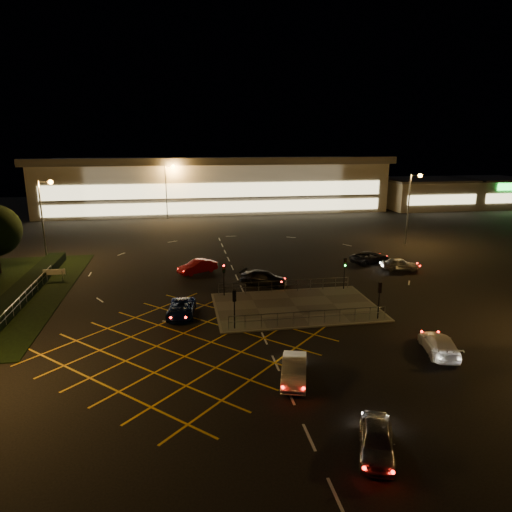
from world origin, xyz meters
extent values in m
plane|color=black|center=(0.00, 0.00, 0.00)|extent=(180.00, 180.00, 0.00)
cube|color=#4C4944|center=(2.00, -2.00, 0.06)|extent=(14.00, 9.00, 0.12)
cube|color=black|center=(-23.00, 6.00, 0.50)|extent=(2.00, 26.00, 1.00)
cube|color=beige|center=(0.00, 62.00, 5.00)|extent=(70.00, 25.00, 10.00)
cube|color=slate|center=(0.00, 62.00, 10.20)|extent=(72.00, 26.50, 0.60)
cube|color=#FFEAA5|center=(0.00, 49.45, 5.00)|extent=(66.00, 0.20, 3.00)
cube|color=#FFEAA5|center=(0.00, 49.45, 1.80)|extent=(66.00, 0.20, 2.20)
cube|color=beige|center=(46.00, 54.00, 3.00)|extent=(18.00, 14.00, 6.00)
cube|color=slate|center=(46.00, 54.00, 6.15)|extent=(18.80, 14.80, 0.40)
cube|color=#FFEAA5|center=(46.00, 46.95, 2.60)|extent=(15.30, 0.20, 2.00)
cube|color=beige|center=(62.00, 54.00, 3.00)|extent=(14.00, 14.00, 6.00)
cube|color=slate|center=(62.00, 54.00, 6.15)|extent=(14.80, 14.80, 0.40)
cube|color=#FFEAA5|center=(62.00, 46.95, 2.60)|extent=(11.90, 0.20, 2.00)
cylinder|color=slate|center=(-24.00, 18.00, 5.00)|extent=(0.20, 0.20, 10.00)
cylinder|color=slate|center=(-23.30, 18.00, 9.80)|extent=(1.40, 0.12, 0.12)
sphere|color=orange|center=(-22.60, 18.00, 9.75)|extent=(0.56, 0.56, 0.56)
cylinder|color=slate|center=(24.00, 20.00, 5.00)|extent=(0.20, 0.20, 10.00)
cylinder|color=slate|center=(24.70, 20.00, 9.80)|extent=(1.40, 0.12, 0.12)
sphere|color=orange|center=(25.40, 20.00, 9.75)|extent=(0.56, 0.56, 0.56)
cylinder|color=slate|center=(-10.00, 48.00, 5.00)|extent=(0.20, 0.20, 10.00)
cylinder|color=slate|center=(-9.30, 48.00, 9.80)|extent=(1.40, 0.12, 0.12)
sphere|color=orange|center=(-8.60, 48.00, 9.75)|extent=(0.56, 0.56, 0.56)
cylinder|color=slate|center=(30.00, 50.00, 5.00)|extent=(0.20, 0.20, 10.00)
cylinder|color=slate|center=(30.70, 50.00, 9.80)|extent=(1.40, 0.12, 0.12)
sphere|color=orange|center=(31.40, 50.00, 9.75)|extent=(0.56, 0.56, 0.56)
cylinder|color=black|center=(-4.00, -6.00, 1.62)|extent=(0.10, 0.10, 3.00)
cube|color=black|center=(-4.00, -6.00, 2.82)|extent=(0.28, 0.18, 0.90)
sphere|color=#19FF33|center=(-4.00, -5.87, 2.82)|extent=(0.16, 0.16, 0.16)
cylinder|color=black|center=(8.00, -6.00, 1.62)|extent=(0.10, 0.10, 3.00)
cube|color=black|center=(8.00, -6.00, 2.82)|extent=(0.28, 0.18, 0.90)
sphere|color=#19FF33|center=(8.00, -5.87, 2.82)|extent=(0.16, 0.16, 0.16)
cylinder|color=black|center=(-4.00, 2.00, 1.62)|extent=(0.10, 0.10, 3.00)
cube|color=black|center=(-4.00, 2.00, 2.82)|extent=(0.28, 0.18, 0.90)
sphere|color=#FF0C0C|center=(-4.00, 1.87, 2.82)|extent=(0.16, 0.16, 0.16)
cylinder|color=black|center=(8.00, 2.00, 1.62)|extent=(0.10, 0.10, 3.00)
cube|color=black|center=(8.00, 2.00, 2.82)|extent=(0.28, 0.18, 0.90)
sphere|color=#19FF33|center=(8.00, 1.87, 2.82)|extent=(0.16, 0.16, 0.16)
imported|color=#A3A5AA|center=(0.82, -21.68, 0.70)|extent=(3.08, 4.42, 1.40)
imported|color=silver|center=(-1.36, -14.43, 0.70)|extent=(2.61, 4.52, 1.41)
imported|color=#0B1643|center=(-8.10, -2.35, 0.66)|extent=(2.77, 4.98, 1.32)
imported|color=black|center=(0.42, 5.00, 0.71)|extent=(5.27, 4.20, 1.43)
imported|color=#B5B9BD|center=(16.90, 7.74, 0.70)|extent=(4.37, 2.62, 1.39)
imported|color=maroon|center=(-6.12, 10.51, 0.74)|extent=(4.70, 3.55, 1.48)
imported|color=black|center=(14.83, 11.35, 0.70)|extent=(5.49, 3.72, 1.40)
imported|color=white|center=(9.59, -12.52, 0.69)|extent=(2.97, 5.04, 1.37)
camera|label=1|loc=(-8.05, -39.24, 14.51)|focal=32.00mm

